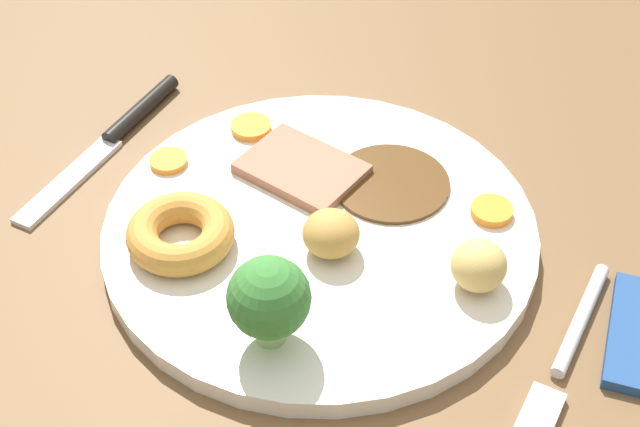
{
  "coord_description": "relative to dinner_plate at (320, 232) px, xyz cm",
  "views": [
    {
      "loc": [
        -20.41,
        42.56,
        48.94
      ],
      "look_at": [
        2.3,
        2.94,
        6.0
      ],
      "focal_mm": 53.45,
      "sensor_mm": 36.0,
      "label": 1
    }
  ],
  "objects": [
    {
      "name": "broccoli_floret",
      "position": [
        -2.2,
        9.84,
        4.12
      ],
      "size": [
        4.9,
        4.9,
        5.99
      ],
      "color": "#8CB766",
      "rests_on": "dinner_plate"
    },
    {
      "name": "fork",
      "position": [
        -17.76,
        1.83,
        -0.31
      ],
      "size": [
        2.14,
        15.29,
        0.9
      ],
      "rotation": [
        0.0,
        0.0,
        1.6
      ],
      "color": "silver",
      "rests_on": "dining_table"
    },
    {
      "name": "dining_table",
      "position": [
        -2.3,
        -2.94,
        -2.5
      ],
      "size": [
        120.0,
        84.0,
        3.6
      ],
      "primitive_type": "cube",
      "color": "brown",
      "rests_on": "ground"
    },
    {
      "name": "meat_slice_main",
      "position": [
        3.71,
        -3.89,
        1.1
      ],
      "size": [
        8.78,
        6.82,
        0.8
      ],
      "primitive_type": "cube",
      "rotation": [
        0.0,
        0.0,
        3.02
      ],
      "color": "#9E664C",
      "rests_on": "dinner_plate"
    },
    {
      "name": "carrot_coin_back",
      "position": [
        -9.53,
        -6.61,
        1.0
      ],
      "size": [
        2.84,
        2.84,
        0.6
      ],
      "primitive_type": "cylinder",
      "color": "orange",
      "rests_on": "dinner_plate"
    },
    {
      "name": "gravy_pool",
      "position": [
        -2.21,
        -5.94,
        0.85
      ],
      "size": [
        8.19,
        8.19,
        0.3
      ],
      "primitive_type": "cylinder",
      "color": "#563819",
      "rests_on": "dinner_plate"
    },
    {
      "name": "yorkshire_pudding",
      "position": [
        6.85,
        6.15,
        1.76
      ],
      "size": [
        7.03,
        7.03,
        2.12
      ],
      "primitive_type": "torus",
      "color": "#C68938",
      "rests_on": "dinner_plate"
    },
    {
      "name": "knife",
      "position": [
        18.79,
        -1.72,
        -0.25
      ],
      "size": [
        2.11,
        18.54,
        1.2
      ],
      "rotation": [
        0.0,
        0.0,
        1.61
      ],
      "color": "black",
      "rests_on": "dining_table"
    },
    {
      "name": "dinner_plate",
      "position": [
        0.0,
        0.0,
        0.0
      ],
      "size": [
        29.01,
        29.01,
        1.4
      ],
      "primitive_type": "cylinder",
      "color": "silver",
      "rests_on": "dining_table"
    },
    {
      "name": "roast_potato_right",
      "position": [
        -11.11,
        -0.24,
        2.32
      ],
      "size": [
        4.21,
        4.27,
        3.23
      ],
      "primitive_type": "ellipsoid",
      "rotation": [
        0.0,
        0.0,
        3.38
      ],
      "color": "#D8B260",
      "rests_on": "dinner_plate"
    },
    {
      "name": "roast_potato_left",
      "position": [
        -1.78,
        1.7,
        2.17
      ],
      "size": [
        4.63,
        4.6,
        2.94
      ],
      "primitive_type": "ellipsoid",
      "rotation": [
        0.0,
        0.0,
        1.88
      ],
      "color": "#BC8C42",
      "rests_on": "dinner_plate"
    },
    {
      "name": "carrot_coin_front",
      "position": [
        12.51,
        -0.08,
        0.93
      ],
      "size": [
        2.68,
        2.68,
        0.47
      ],
      "primitive_type": "cylinder",
      "color": "orange",
      "rests_on": "dinner_plate"
    },
    {
      "name": "carrot_coin_side",
      "position": [
        9.48,
        -6.26,
        0.97
      ],
      "size": [
        2.99,
        2.99,
        0.54
      ],
      "primitive_type": "cylinder",
      "color": "orange",
      "rests_on": "dinner_plate"
    }
  ]
}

